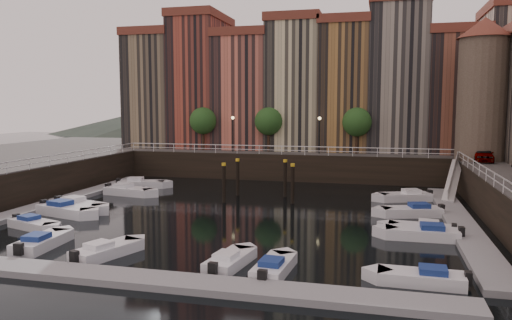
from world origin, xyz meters
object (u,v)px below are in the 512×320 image
(gangway, at_px, (453,177))
(boat_left_2, at_px, (78,206))
(corner_tower, at_px, (482,87))
(boat_left_0, at_px, (33,224))
(mooring_pilings, at_px, (260,181))
(boat_left_1, at_px, (65,210))
(car_a, at_px, (483,155))

(gangway, xyz_separation_m, boat_left_2, (-29.93, -13.27, -1.52))
(corner_tower, bearing_deg, boat_left_0, -143.89)
(gangway, relative_size, mooring_pilings, 1.34)
(boat_left_1, xyz_separation_m, car_a, (32.85, 17.86, 3.33))
(mooring_pilings, xyz_separation_m, car_a, (19.89, 7.87, 2.08))
(boat_left_1, distance_m, car_a, 37.54)
(corner_tower, distance_m, boat_left_1, 39.38)
(mooring_pilings, bearing_deg, gangway, 16.41)
(boat_left_1, relative_size, boat_left_2, 1.01)
(car_a, bearing_deg, boat_left_2, -148.61)
(boat_left_1, bearing_deg, gangway, 41.24)
(gangway, bearing_deg, boat_left_2, -156.08)
(corner_tower, xyz_separation_m, car_a, (0.05, -1.61, -6.46))
(corner_tower, bearing_deg, gangway, -122.80)
(boat_left_1, bearing_deg, boat_left_0, -70.12)
(corner_tower, height_order, boat_left_0, corner_tower)
(gangway, xyz_separation_m, car_a, (2.95, 2.89, 1.81))
(corner_tower, bearing_deg, car_a, -88.17)
(boat_left_0, xyz_separation_m, boat_left_1, (-0.38, 4.18, 0.09))
(boat_left_1, bearing_deg, corner_tower, 45.34)
(corner_tower, relative_size, boat_left_2, 2.62)
(corner_tower, bearing_deg, boat_left_2, -151.57)
(mooring_pilings, bearing_deg, boat_left_1, -142.41)
(gangway, bearing_deg, boat_left_0, -147.03)
(boat_left_1, height_order, car_a, car_a)
(boat_left_0, relative_size, boat_left_2, 0.80)
(gangway, xyz_separation_m, boat_left_0, (-29.52, -19.15, -1.60))
(boat_left_0, relative_size, boat_left_1, 0.79)
(mooring_pilings, xyz_separation_m, boat_left_0, (-12.59, -14.17, -1.33))
(boat_left_2, bearing_deg, car_a, 42.82)
(corner_tower, relative_size, boat_left_0, 3.29)
(car_a, bearing_deg, corner_tower, 97.05)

